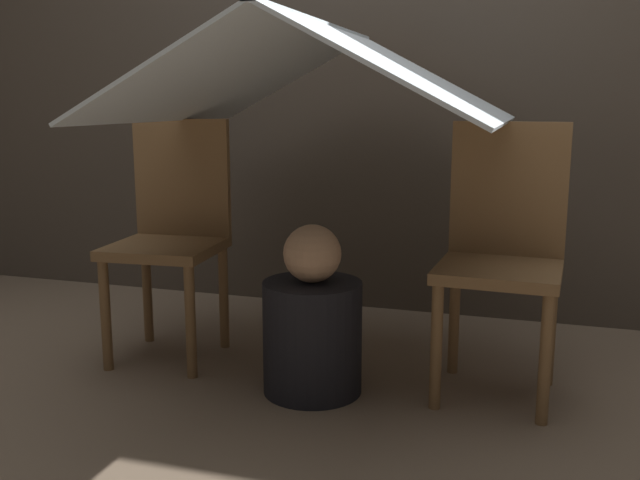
% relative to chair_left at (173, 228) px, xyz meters
% --- Properties ---
extents(ground_plane, '(8.80, 8.80, 0.00)m').
position_rel_chair_left_xyz_m(ground_plane, '(0.59, -0.18, -0.48)').
color(ground_plane, '#7A6651').
extents(wall_back, '(7.00, 0.05, 2.50)m').
position_rel_chair_left_xyz_m(wall_back, '(0.59, 0.82, 0.77)').
color(wall_back, '#4C4238').
rests_on(wall_back, ground_plane).
extents(chair_left, '(0.40, 0.40, 0.87)m').
position_rel_chair_left_xyz_m(chair_left, '(0.00, 0.00, 0.00)').
color(chair_left, brown).
rests_on(chair_left, ground_plane).
extents(chair_right, '(0.39, 0.39, 0.87)m').
position_rel_chair_left_xyz_m(chair_right, '(1.18, 0.00, 0.00)').
color(chair_right, brown).
rests_on(chair_right, ground_plane).
extents(sheet_canopy, '(1.18, 1.18, 0.32)m').
position_rel_chair_left_xyz_m(sheet_canopy, '(0.59, -0.07, 0.55)').
color(sheet_canopy, silver).
extents(person_front, '(0.32, 0.32, 0.56)m').
position_rel_chair_left_xyz_m(person_front, '(0.61, -0.21, -0.25)').
color(person_front, black).
rests_on(person_front, ground_plane).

